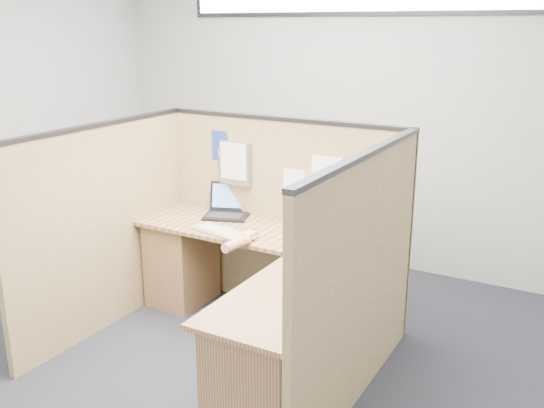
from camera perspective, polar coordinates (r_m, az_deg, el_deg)
The scene contains 13 objects.
floor at distance 4.25m, azimuth -5.72°, elevation -14.53°, with size 5.00×5.00×0.00m, color black.
wall_back at distance 5.68m, azimuth 7.12°, elevation 8.43°, with size 5.00×5.00×0.00m, color #A2A5A7.
cubicle_partitions at distance 4.24m, azimuth -2.71°, elevation -3.04°, with size 2.06×1.83×1.53m.
l_desk at distance 4.19m, azimuth -1.52°, elevation -8.86°, with size 1.95×1.75×0.73m.
laptop at distance 4.82m, azimuth -3.92°, elevation -0.36°, with size 0.40×0.42×0.24m.
keyboard at distance 4.41m, azimuth -4.82°, elevation -2.64°, with size 0.50×0.26×0.03m.
mouse at distance 4.28m, azimuth -2.14°, elevation -3.10°, with size 0.10×0.06×0.04m, color silver.
hand_forearm at distance 4.16m, azimuth -2.97°, elevation -3.46°, with size 0.10×0.37×0.08m.
blue_poster at distance 4.86m, azimuth -5.12°, elevation 5.48°, with size 0.18×0.00×0.24m, color #203096.
american_flag at distance 4.81m, azimuth -4.38°, elevation 5.10°, with size 0.19×0.01×0.33m.
file_holder at distance 4.76m, azimuth -3.50°, elevation 3.85°, with size 0.27×0.05×0.34m.
paper_left at distance 4.43m, azimuth 5.14°, elevation 2.53°, with size 0.24×0.00×0.31m, color white.
paper_right at distance 4.56m, azimuth 2.28°, elevation 1.64°, with size 0.21×0.00×0.26m, color white.
Camera 1 is at (2.14, -2.95, 2.19)m, focal length 40.00 mm.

